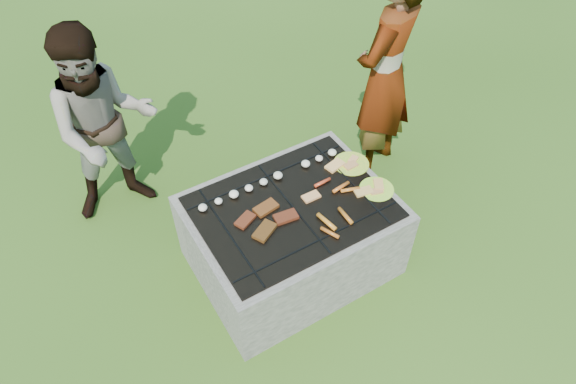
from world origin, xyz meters
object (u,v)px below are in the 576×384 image
fire_pit (292,238)px  plate_far (351,164)px  plate_near (377,189)px  cook (385,76)px  bystander (105,128)px

fire_pit → plate_far: bearing=12.4°
plate_far → plate_near: size_ratio=1.06×
plate_near → cook: 0.95m
cook → fire_pit: bearing=1.5°
plate_near → fire_pit: bearing=164.1°
plate_far → plate_near: plate_near is taller
fire_pit → plate_near: plate_near is taller
fire_pit → bystander: bearing=124.2°
bystander → fire_pit: bearing=-49.4°
plate_far → cook: bearing=35.5°
cook → bystander: 2.06m
plate_near → cook: cook is taller
fire_pit → plate_near: 0.67m
bystander → cook: bearing=-11.9°
fire_pit → cook: cook is taller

